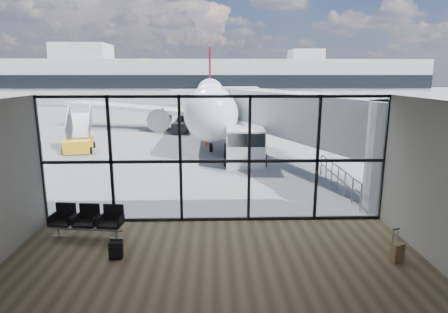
{
  "coord_description": "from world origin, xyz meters",
  "views": [
    {
      "loc": [
        -0.04,
        -12.73,
        5.14
      ],
      "look_at": [
        0.4,
        3.0,
        1.71
      ],
      "focal_mm": 30.0,
      "sensor_mm": 36.0,
      "label": 1
    }
  ],
  "objects_px": {
    "seating_row": "(88,219)",
    "backpack": "(116,250)",
    "mobile_stairs": "(79,143)",
    "airliner": "(210,100)",
    "service_van": "(244,143)",
    "suitcase": "(397,252)",
    "belt_loader": "(181,126)"
  },
  "relations": [
    {
      "from": "service_van",
      "to": "suitcase",
      "type": "bearing_deg",
      "value": -73.55
    },
    {
      "from": "backpack",
      "to": "service_van",
      "type": "relative_size",
      "value": 0.11
    },
    {
      "from": "belt_loader",
      "to": "airliner",
      "type": "bearing_deg",
      "value": 62.51
    },
    {
      "from": "airliner",
      "to": "mobile_stairs",
      "type": "xyz_separation_m",
      "value": [
        -8.99,
        -12.51,
        -2.11
      ]
    },
    {
      "from": "service_van",
      "to": "belt_loader",
      "type": "relative_size",
      "value": 1.36
    },
    {
      "from": "airliner",
      "to": "mobile_stairs",
      "type": "height_order",
      "value": "airliner"
    },
    {
      "from": "seating_row",
      "to": "backpack",
      "type": "bearing_deg",
      "value": -44.84
    },
    {
      "from": "service_van",
      "to": "belt_loader",
      "type": "xyz_separation_m",
      "value": [
        -4.81,
        11.89,
        -0.55
      ]
    },
    {
      "from": "belt_loader",
      "to": "suitcase",
      "type": "bearing_deg",
      "value": -66.05
    },
    {
      "from": "seating_row",
      "to": "service_van",
      "type": "xyz_separation_m",
      "value": [
        5.95,
        10.78,
        0.53
      ]
    },
    {
      "from": "seating_row",
      "to": "mobile_stairs",
      "type": "height_order",
      "value": "mobile_stairs"
    },
    {
      "from": "seating_row",
      "to": "backpack",
      "type": "height_order",
      "value": "seating_row"
    },
    {
      "from": "backpack",
      "to": "service_van",
      "type": "distance_m",
      "value": 13.27
    },
    {
      "from": "seating_row",
      "to": "airliner",
      "type": "bearing_deg",
      "value": 88.55
    },
    {
      "from": "backpack",
      "to": "belt_loader",
      "type": "xyz_separation_m",
      "value": [
        -0.14,
        24.29,
        0.3
      ]
    },
    {
      "from": "belt_loader",
      "to": "mobile_stairs",
      "type": "distance_m",
      "value": 10.6
    },
    {
      "from": "backpack",
      "to": "service_van",
      "type": "height_order",
      "value": "service_van"
    },
    {
      "from": "suitcase",
      "to": "belt_loader",
      "type": "distance_m",
      "value": 25.99
    },
    {
      "from": "seating_row",
      "to": "mobile_stairs",
      "type": "bearing_deg",
      "value": 116.77
    },
    {
      "from": "airliner",
      "to": "belt_loader",
      "type": "relative_size",
      "value": 9.19
    },
    {
      "from": "mobile_stairs",
      "to": "backpack",
      "type": "bearing_deg",
      "value": -78.96
    },
    {
      "from": "airliner",
      "to": "service_van",
      "type": "distance_m",
      "value": 16.14
    },
    {
      "from": "backpack",
      "to": "mobile_stairs",
      "type": "xyz_separation_m",
      "value": [
        -6.49,
        15.8,
        0.32
      ]
    },
    {
      "from": "seating_row",
      "to": "backpack",
      "type": "distance_m",
      "value": 2.09
    },
    {
      "from": "service_van",
      "to": "belt_loader",
      "type": "distance_m",
      "value": 12.84
    },
    {
      "from": "seating_row",
      "to": "suitcase",
      "type": "distance_m",
      "value": 9.44
    },
    {
      "from": "backpack",
      "to": "suitcase",
      "type": "xyz_separation_m",
      "value": [
        7.93,
        -0.41,
        0.02
      ]
    },
    {
      "from": "seating_row",
      "to": "mobile_stairs",
      "type": "xyz_separation_m",
      "value": [
        -5.2,
        14.19,
        0.0
      ]
    },
    {
      "from": "suitcase",
      "to": "service_van",
      "type": "distance_m",
      "value": 13.24
    },
    {
      "from": "suitcase",
      "to": "service_van",
      "type": "xyz_separation_m",
      "value": [
        -3.26,
        12.8,
        0.82
      ]
    },
    {
      "from": "backpack",
      "to": "airliner",
      "type": "bearing_deg",
      "value": 85.84
    },
    {
      "from": "seating_row",
      "to": "airliner",
      "type": "distance_m",
      "value": 27.05
    }
  ]
}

